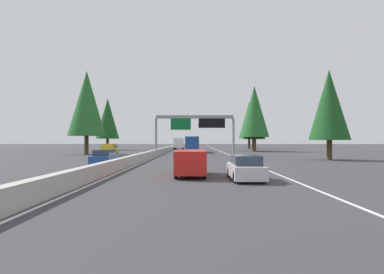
{
  "coord_description": "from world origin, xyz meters",
  "views": [
    {
      "loc": [
        -1.3,
        -5.71,
        2.34
      ],
      "look_at": [
        55.71,
        -5.4,
        2.97
      ],
      "focal_mm": 30.38,
      "sensor_mm": 36.0,
      "label": 1
    }
  ],
  "objects_px": {
    "sedan_far_left": "(246,168)",
    "oncoming_near": "(105,158)",
    "minivan_mid_center": "(191,162)",
    "conifer_right_distant": "(249,120)",
    "bus_distant_a": "(192,144)",
    "conifer_left_near": "(87,103)",
    "oncoming_far": "(108,150)",
    "sign_gantry_overhead": "(196,123)",
    "pickup_far_right": "(192,144)",
    "conifer_left_mid": "(108,118)",
    "conifer_right_near": "(329,105)",
    "conifer_right_mid": "(253,118)",
    "conifer_right_far": "(254,111)",
    "box_truck_near_center": "(179,143)"
  },
  "relations": [
    {
      "from": "box_truck_near_center",
      "to": "minivan_mid_center",
      "type": "bearing_deg",
      "value": -176.69
    },
    {
      "from": "sedan_far_left",
      "to": "oncoming_near",
      "type": "height_order",
      "value": "same"
    },
    {
      "from": "sedan_far_left",
      "to": "oncoming_far",
      "type": "bearing_deg",
      "value": 29.41
    },
    {
      "from": "minivan_mid_center",
      "to": "oncoming_near",
      "type": "xyz_separation_m",
      "value": [
        9.32,
        8.25,
        -0.27
      ]
    },
    {
      "from": "oncoming_far",
      "to": "sedan_far_left",
      "type": "bearing_deg",
      "value": 29.41
    },
    {
      "from": "pickup_far_right",
      "to": "conifer_right_far",
      "type": "height_order",
      "value": "conifer_right_far"
    },
    {
      "from": "pickup_far_right",
      "to": "bus_distant_a",
      "type": "bearing_deg",
      "value": -179.8
    },
    {
      "from": "sedan_far_left",
      "to": "box_truck_near_center",
      "type": "height_order",
      "value": "box_truck_near_center"
    },
    {
      "from": "pickup_far_right",
      "to": "oncoming_far",
      "type": "height_order",
      "value": "same"
    },
    {
      "from": "oncoming_far",
      "to": "conifer_right_far",
      "type": "height_order",
      "value": "conifer_right_far"
    },
    {
      "from": "conifer_right_far",
      "to": "conifer_right_distant",
      "type": "distance_m",
      "value": 23.21
    },
    {
      "from": "sign_gantry_overhead",
      "to": "pickup_far_right",
      "type": "height_order",
      "value": "sign_gantry_overhead"
    },
    {
      "from": "conifer_right_near",
      "to": "sign_gantry_overhead",
      "type": "bearing_deg",
      "value": 52.6
    },
    {
      "from": "oncoming_near",
      "to": "conifer_right_far",
      "type": "distance_m",
      "value": 45.17
    },
    {
      "from": "conifer_right_mid",
      "to": "conifer_left_mid",
      "type": "distance_m",
      "value": 35.33
    },
    {
      "from": "pickup_far_right",
      "to": "oncoming_near",
      "type": "distance_m",
      "value": 91.92
    },
    {
      "from": "conifer_left_near",
      "to": "conifer_left_mid",
      "type": "height_order",
      "value": "conifer_left_near"
    },
    {
      "from": "sedan_far_left",
      "to": "conifer_right_mid",
      "type": "xyz_separation_m",
      "value": [
        53.73,
        -10.35,
        6.71
      ]
    },
    {
      "from": "minivan_mid_center",
      "to": "conifer_right_near",
      "type": "height_order",
      "value": "conifer_right_near"
    },
    {
      "from": "conifer_left_mid",
      "to": "oncoming_near",
      "type": "bearing_deg",
      "value": -165.36
    },
    {
      "from": "oncoming_near",
      "to": "oncoming_far",
      "type": "relative_size",
      "value": 0.79
    },
    {
      "from": "oncoming_far",
      "to": "conifer_right_distant",
      "type": "relative_size",
      "value": 0.42
    },
    {
      "from": "conifer_right_far",
      "to": "conifer_left_mid",
      "type": "relative_size",
      "value": 1.11
    },
    {
      "from": "oncoming_far",
      "to": "conifer_right_mid",
      "type": "bearing_deg",
      "value": 135.68
    },
    {
      "from": "minivan_mid_center",
      "to": "conifer_right_near",
      "type": "xyz_separation_m",
      "value": [
        17.75,
        -16.59,
        5.7
      ]
    },
    {
      "from": "box_truck_near_center",
      "to": "conifer_right_distant",
      "type": "relative_size",
      "value": 0.63
    },
    {
      "from": "sedan_far_left",
      "to": "pickup_far_right",
      "type": "relative_size",
      "value": 0.79
    },
    {
      "from": "minivan_mid_center",
      "to": "sign_gantry_overhead",
      "type": "bearing_deg",
      "value": -1.02
    },
    {
      "from": "bus_distant_a",
      "to": "conifer_right_near",
      "type": "bearing_deg",
      "value": -146.63
    },
    {
      "from": "oncoming_far",
      "to": "oncoming_near",
      "type": "bearing_deg",
      "value": 13.7
    },
    {
      "from": "oncoming_near",
      "to": "conifer_left_near",
      "type": "bearing_deg",
      "value": -158.17
    },
    {
      "from": "bus_distant_a",
      "to": "conifer_left_near",
      "type": "xyz_separation_m",
      "value": [
        -8.5,
        18.27,
        7.08
      ]
    },
    {
      "from": "bus_distant_a",
      "to": "conifer_left_mid",
      "type": "height_order",
      "value": "conifer_left_mid"
    },
    {
      "from": "oncoming_far",
      "to": "conifer_left_mid",
      "type": "xyz_separation_m",
      "value": [
        33.1,
        8.92,
        6.87
      ]
    },
    {
      "from": "sedan_far_left",
      "to": "conifer_right_distant",
      "type": "relative_size",
      "value": 0.33
    },
    {
      "from": "sedan_far_left",
      "to": "conifer_right_mid",
      "type": "relative_size",
      "value": 0.36
    },
    {
      "from": "sedan_far_left",
      "to": "minivan_mid_center",
      "type": "height_order",
      "value": "minivan_mid_center"
    },
    {
      "from": "conifer_left_mid",
      "to": "sign_gantry_overhead",
      "type": "bearing_deg",
      "value": -142.65
    },
    {
      "from": "sign_gantry_overhead",
      "to": "conifer_right_distant",
      "type": "xyz_separation_m",
      "value": [
        41.25,
        -15.51,
        3.12
      ]
    },
    {
      "from": "sedan_far_left",
      "to": "conifer_right_distant",
      "type": "bearing_deg",
      "value": -9.85
    },
    {
      "from": "pickup_far_right",
      "to": "oncoming_near",
      "type": "height_order",
      "value": "pickup_far_right"
    },
    {
      "from": "bus_distant_a",
      "to": "conifer_left_near",
      "type": "distance_m",
      "value": 21.36
    },
    {
      "from": "bus_distant_a",
      "to": "conifer_right_far",
      "type": "height_order",
      "value": "conifer_right_far"
    },
    {
      "from": "sign_gantry_overhead",
      "to": "bus_distant_a",
      "type": "relative_size",
      "value": 1.1
    },
    {
      "from": "minivan_mid_center",
      "to": "bus_distant_a",
      "type": "xyz_separation_m",
      "value": [
        43.09,
        0.1,
        0.77
      ]
    },
    {
      "from": "pickup_far_right",
      "to": "conifer_right_distant",
      "type": "height_order",
      "value": "conifer_right_distant"
    },
    {
      "from": "sign_gantry_overhead",
      "to": "pickup_far_right",
      "type": "distance_m",
      "value": 71.0
    },
    {
      "from": "minivan_mid_center",
      "to": "conifer_right_distant",
      "type": "height_order",
      "value": "conifer_right_distant"
    },
    {
      "from": "conifer_left_mid",
      "to": "pickup_far_right",
      "type": "bearing_deg",
      "value": -25.96
    },
    {
      "from": "sedan_far_left",
      "to": "pickup_far_right",
      "type": "xyz_separation_m",
      "value": [
        103.05,
        3.6,
        0.23
      ]
    }
  ]
}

